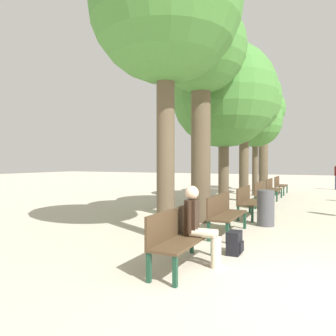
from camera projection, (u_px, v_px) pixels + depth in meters
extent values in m
plane|color=beige|center=(318.00, 291.00, 4.18)|extent=(80.00, 80.00, 0.00)
cube|color=#4C3823|center=(185.00, 240.00, 5.13)|extent=(0.49, 1.71, 0.04)
cube|color=#4C3823|center=(172.00, 223.00, 5.22)|extent=(0.04, 1.71, 0.45)
cube|color=#19422D|center=(175.00, 272.00, 4.32)|extent=(0.06, 0.06, 0.42)
cube|color=#19422D|center=(213.00, 244.00, 5.77)|extent=(0.06, 0.06, 0.42)
cube|color=#19422D|center=(149.00, 267.00, 4.49)|extent=(0.06, 0.06, 0.42)
cube|color=#19422D|center=(192.00, 242.00, 5.94)|extent=(0.06, 0.06, 0.42)
cube|color=#4C3823|center=(228.00, 215.00, 7.46)|extent=(0.49, 1.71, 0.04)
cube|color=#4C3823|center=(219.00, 204.00, 7.55)|extent=(0.04, 1.71, 0.45)
cube|color=#19422D|center=(227.00, 233.00, 6.65)|extent=(0.06, 0.06, 0.42)
cube|color=#19422D|center=(245.00, 220.00, 8.10)|extent=(0.06, 0.06, 0.42)
cube|color=#19422D|center=(209.00, 231.00, 6.82)|extent=(0.06, 0.06, 0.42)
cube|color=#19422D|center=(229.00, 219.00, 8.27)|extent=(0.06, 0.06, 0.42)
cube|color=#4C3823|center=(251.00, 203.00, 9.79)|extent=(0.49, 1.71, 0.04)
cube|color=#4C3823|center=(244.00, 194.00, 9.88)|extent=(0.04, 1.71, 0.45)
cube|color=#19422D|center=(252.00, 215.00, 8.98)|extent=(0.06, 0.06, 0.42)
cube|color=#19422D|center=(262.00, 207.00, 10.44)|extent=(0.06, 0.06, 0.42)
cube|color=#19422D|center=(238.00, 214.00, 9.15)|extent=(0.06, 0.06, 0.42)
cube|color=#19422D|center=(250.00, 207.00, 10.61)|extent=(0.06, 0.06, 0.42)
cube|color=#4C3823|center=(265.00, 195.00, 12.12)|extent=(0.49, 1.71, 0.04)
cube|color=#4C3823|center=(259.00, 188.00, 12.21)|extent=(0.04, 1.71, 0.45)
cube|color=#19422D|center=(267.00, 204.00, 11.31)|extent=(0.06, 0.06, 0.42)
cube|color=#19422D|center=(274.00, 199.00, 12.77)|extent=(0.06, 0.06, 0.42)
cube|color=#19422D|center=(255.00, 203.00, 11.48)|extent=(0.06, 0.06, 0.42)
cube|color=#19422D|center=(263.00, 198.00, 12.94)|extent=(0.06, 0.06, 0.42)
cube|color=#4C3823|center=(275.00, 189.00, 14.45)|extent=(0.49, 1.71, 0.04)
cube|color=#4C3823|center=(269.00, 184.00, 14.54)|extent=(0.04, 1.71, 0.45)
cube|color=#19422D|center=(277.00, 197.00, 13.64)|extent=(0.06, 0.06, 0.42)
cube|color=#19422D|center=(281.00, 193.00, 15.10)|extent=(0.06, 0.06, 0.42)
cube|color=#19422D|center=(267.00, 196.00, 13.81)|extent=(0.06, 0.06, 0.42)
cube|color=#19422D|center=(272.00, 193.00, 15.27)|extent=(0.06, 0.06, 0.42)
cube|color=#4C3823|center=(281.00, 186.00, 16.78)|extent=(0.49, 1.71, 0.04)
cube|color=#4C3823|center=(277.00, 181.00, 16.87)|extent=(0.04, 1.71, 0.45)
cube|color=#19422D|center=(284.00, 192.00, 15.97)|extent=(0.06, 0.06, 0.42)
cube|color=#19422D|center=(287.00, 189.00, 17.43)|extent=(0.06, 0.06, 0.42)
cube|color=#19422D|center=(275.00, 191.00, 16.14)|extent=(0.06, 0.06, 0.42)
cube|color=#19422D|center=(279.00, 189.00, 17.60)|extent=(0.06, 0.06, 0.42)
cylinder|color=brown|center=(166.00, 144.00, 7.02)|extent=(0.39, 0.39, 4.08)
sphere|color=#478438|center=(166.00, 6.00, 6.96)|extent=(3.27, 3.27, 3.27)
cylinder|color=brown|center=(201.00, 147.00, 9.02)|extent=(0.54, 0.54, 4.12)
sphere|color=#478438|center=(201.00, 47.00, 8.97)|extent=(2.50, 2.50, 2.50)
cylinder|color=brown|center=(224.00, 167.00, 11.09)|extent=(0.35, 0.35, 2.95)
sphere|color=#478438|center=(224.00, 95.00, 11.05)|extent=(3.57, 3.57, 3.57)
cylinder|color=brown|center=(244.00, 160.00, 13.89)|extent=(0.40, 0.40, 3.47)
sphere|color=#478438|center=(244.00, 99.00, 13.84)|extent=(3.10, 3.10, 3.10)
cylinder|color=brown|center=(255.00, 165.00, 16.16)|extent=(0.28, 0.28, 2.98)
sphere|color=#478438|center=(255.00, 120.00, 16.12)|extent=(2.62, 2.62, 2.62)
cylinder|color=brown|center=(263.00, 156.00, 18.34)|extent=(0.51, 0.51, 3.97)
sphere|color=#478438|center=(264.00, 109.00, 18.29)|extent=(2.39, 2.39, 2.39)
cylinder|color=beige|center=(202.00, 234.00, 5.18)|extent=(0.41, 0.12, 0.12)
cylinder|color=beige|center=(215.00, 254.00, 5.09)|extent=(0.12, 0.12, 0.46)
cylinder|color=beige|center=(205.00, 232.00, 5.31)|extent=(0.41, 0.12, 0.12)
cylinder|color=beige|center=(217.00, 251.00, 5.22)|extent=(0.12, 0.12, 0.46)
cube|color=black|center=(192.00, 218.00, 5.32)|extent=(0.19, 0.22, 0.58)
cylinder|color=black|center=(189.00, 217.00, 5.21)|extent=(0.09, 0.09, 0.52)
cylinder|color=black|center=(195.00, 215.00, 5.43)|extent=(0.09, 0.09, 0.52)
sphere|color=beige|center=(192.00, 193.00, 5.32)|extent=(0.22, 0.22, 0.22)
cube|color=black|center=(234.00, 243.00, 5.86)|extent=(0.22, 0.35, 0.41)
cube|color=black|center=(241.00, 247.00, 5.81)|extent=(0.04, 0.24, 0.18)
cylinder|color=#384260|center=(336.00, 183.00, 19.50)|extent=(0.12, 0.12, 0.82)
cylinder|color=maroon|center=(335.00, 171.00, 19.51)|extent=(0.09, 0.09, 0.55)
cylinder|color=#4C4C51|center=(266.00, 208.00, 8.47)|extent=(0.43, 0.43, 0.93)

